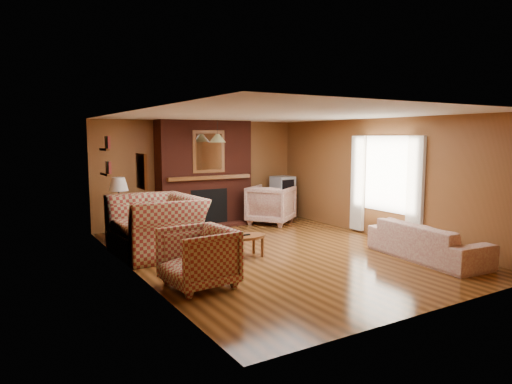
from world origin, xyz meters
TOP-DOWN VIEW (x-y plane):
  - floor at (0.00, 0.00)m, footprint 6.50×6.50m
  - ceiling at (0.00, 0.00)m, footprint 6.50×6.50m
  - wall_back at (0.00, 3.25)m, footprint 6.50×0.00m
  - wall_front at (0.00, -3.25)m, footprint 6.50×0.00m
  - wall_left at (-2.50, 0.00)m, footprint 0.00×6.50m
  - wall_right at (2.50, 0.00)m, footprint 0.00×6.50m
  - fireplace at (0.00, 2.98)m, footprint 2.20×0.82m
  - window_right at (2.45, -0.20)m, footprint 0.10×1.85m
  - bookshelf at (-2.44, 1.90)m, footprint 0.09×0.55m
  - botanical_print at (-2.47, -0.30)m, footprint 0.05×0.40m
  - pendant_light at (0.00, 2.30)m, footprint 0.36×0.36m
  - plaid_loveseat at (-1.85, 0.96)m, footprint 1.44×1.63m
  - plaid_armchair at (-1.95, -1.03)m, footprint 0.96×0.94m
  - floral_sofa at (1.90, -1.68)m, footprint 1.00×2.13m
  - floral_armchair at (1.38, 2.31)m, footprint 1.36×1.35m
  - coffee_table at (-0.63, -0.02)m, footprint 0.72×0.45m
  - side_table at (-2.10, 2.45)m, footprint 0.51×0.51m
  - table_lamp at (-2.10, 2.45)m, footprint 0.38×0.38m
  - tv_stand at (2.05, 2.80)m, footprint 0.55×0.50m
  - crt_tv at (2.05, 2.79)m, footprint 0.53×0.53m

SIDE VIEW (x-z plane):
  - floor at x=0.00m, z-range 0.00..0.00m
  - tv_stand at x=2.05m, z-range 0.00..0.60m
  - floral_sofa at x=1.90m, z-range 0.00..0.60m
  - side_table at x=-2.10m, z-range 0.00..0.62m
  - coffee_table at x=-0.63m, z-range 0.12..0.51m
  - plaid_armchair at x=-1.95m, z-range 0.00..0.82m
  - floral_armchair at x=1.38m, z-range 0.00..0.89m
  - plaid_loveseat at x=-1.85m, z-range 0.00..1.01m
  - crt_tv at x=2.05m, z-range 0.60..1.05m
  - table_lamp at x=-2.10m, z-range 0.65..1.27m
  - window_right at x=2.45m, z-range 0.13..2.13m
  - fireplace at x=0.00m, z-range -0.02..2.38m
  - wall_back at x=0.00m, z-range -2.05..4.45m
  - wall_front at x=0.00m, z-range -2.05..4.45m
  - wall_left at x=-2.50m, z-range -2.05..4.45m
  - wall_right at x=2.50m, z-range -2.05..4.45m
  - botanical_print at x=-2.47m, z-range 1.30..1.80m
  - bookshelf at x=-2.44m, z-range 1.31..2.02m
  - pendant_light at x=0.00m, z-range 1.76..2.24m
  - ceiling at x=0.00m, z-range 2.40..2.40m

